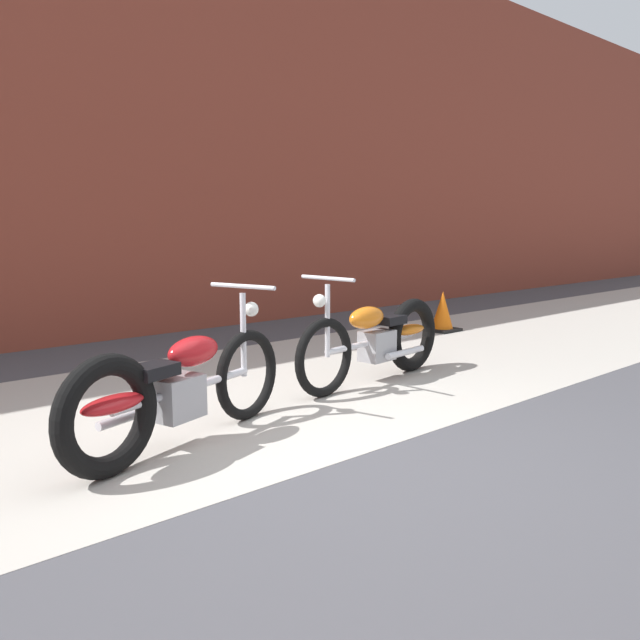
{
  "coord_description": "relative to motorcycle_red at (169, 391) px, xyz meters",
  "views": [
    {
      "loc": [
        -2.6,
        -2.73,
        1.46
      ],
      "look_at": [
        0.44,
        0.78,
        0.75
      ],
      "focal_mm": 35.4,
      "sensor_mm": 36.0,
      "label": 1
    }
  ],
  "objects": [
    {
      "name": "traffic_cone",
      "position": [
        5.05,
        1.77,
        -0.15
      ],
      "size": [
        0.4,
        0.4,
        0.55
      ],
      "color": "orange",
      "rests_on": "ground"
    },
    {
      "name": "motorcycle_red",
      "position": [
        0.0,
        0.0,
        0.0
      ],
      "size": [
        1.94,
        0.83,
        1.03
      ],
      "rotation": [
        0.0,
        0.0,
        0.3
      ],
      "color": "black",
      "rests_on": "ground"
    },
    {
      "name": "motorcycle_orange",
      "position": [
        2.42,
        0.42,
        0.0
      ],
      "size": [
        2.0,
        0.58,
        1.03
      ],
      "rotation": [
        0.0,
        0.0,
        3.25
      ],
      "color": "black",
      "rests_on": "ground"
    },
    {
      "name": "brick_building_wall",
      "position": [
        0.77,
        4.33,
        2.55
      ],
      "size": [
        36.0,
        0.5,
        5.89
      ],
      "primitive_type": "cube",
      "color": "brown",
      "rests_on": "ground"
    },
    {
      "name": "sidewalk_slab",
      "position": [
        0.77,
        0.88,
        -0.4
      ],
      "size": [
        36.0,
        3.5,
        0.01
      ],
      "primitive_type": "cube",
      "color": "#B2ADA3",
      "rests_on": "ground"
    },
    {
      "name": "ground_plane",
      "position": [
        0.77,
        -0.87,
        -0.4
      ],
      "size": [
        80.0,
        80.0,
        0.0
      ],
      "primitive_type": "plane",
      "color": "#47474C"
    }
  ]
}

